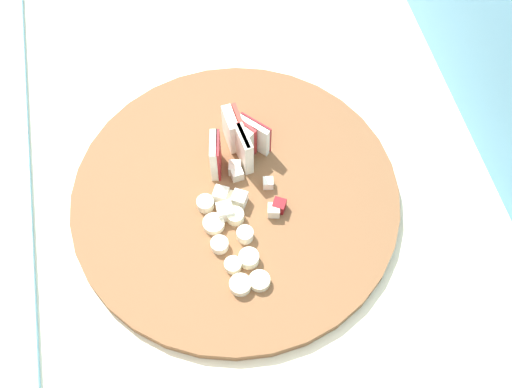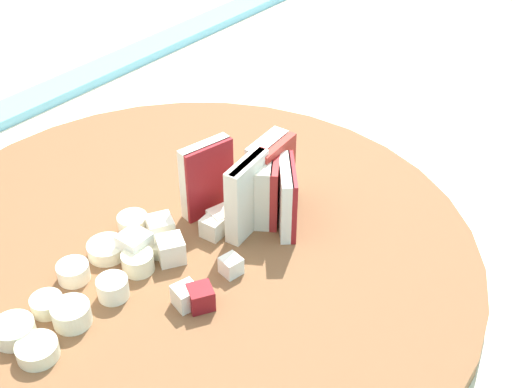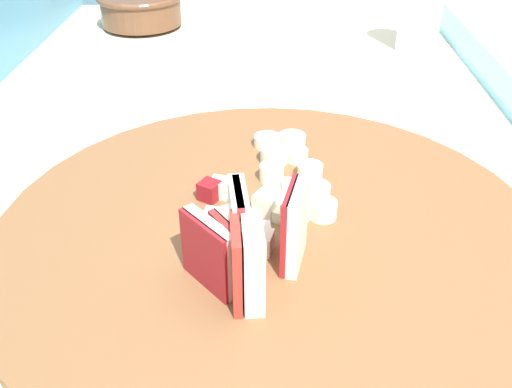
# 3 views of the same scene
# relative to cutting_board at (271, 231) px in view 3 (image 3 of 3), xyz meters

# --- Properties ---
(cutting_board) EXTENTS (0.46, 0.46, 0.02)m
(cutting_board) POSITION_rel_cutting_board_xyz_m (0.00, 0.00, 0.00)
(cutting_board) COLOR brown
(cutting_board) RESTS_ON tiled_countertop
(apple_wedge_fan) EXTENTS (0.09, 0.09, 0.06)m
(apple_wedge_fan) POSITION_rel_cutting_board_xyz_m (-0.07, 0.02, 0.04)
(apple_wedge_fan) COLOR maroon
(apple_wedge_fan) RESTS_ON cutting_board
(apple_dice_pile) EXTENTS (0.10, 0.10, 0.02)m
(apple_dice_pile) POSITION_rel_cutting_board_xyz_m (0.01, 0.01, 0.02)
(apple_dice_pile) COLOR beige
(apple_dice_pile) RESTS_ON cutting_board
(banana_slice_rows) EXTENTS (0.15, 0.07, 0.02)m
(banana_slice_rows) POSITION_rel_cutting_board_xyz_m (0.07, -0.02, 0.01)
(banana_slice_rows) COLOR #F4EAC6
(banana_slice_rows) RESTS_ON cutting_board
(ceramic_bowl) EXTENTS (0.14, 0.14, 0.06)m
(ceramic_bowl) POSITION_rel_cutting_board_xyz_m (0.59, 0.22, 0.02)
(ceramic_bowl) COLOR brown
(ceramic_bowl) RESTS_ON tiled_countertop
(small_jar) EXTENTS (0.06, 0.06, 0.11)m
(small_jar) POSITION_rel_cutting_board_xyz_m (0.49, -0.22, 0.05)
(small_jar) COLOR white
(small_jar) RESTS_ON tiled_countertop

